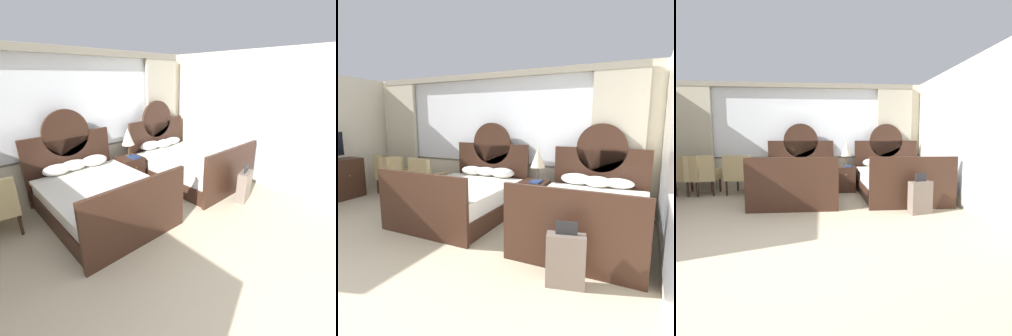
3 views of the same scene
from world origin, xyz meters
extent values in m
plane|color=#BCAD8E|center=(0.00, 0.00, 0.00)|extent=(24.00, 24.00, 0.00)
cube|color=beige|center=(0.00, 4.39, 1.35)|extent=(6.46, 0.07, 2.70)
cube|color=#646054|center=(0.00, 4.35, 1.72)|extent=(4.61, 0.02, 1.86)
cube|color=white|center=(0.00, 4.34, 1.72)|extent=(4.53, 0.02, 1.78)
cube|color=#C1B79E|center=(-2.53, 4.26, 1.30)|extent=(0.90, 0.08, 2.60)
cube|color=#C1B79E|center=(2.53, 4.26, 1.30)|extent=(0.90, 0.08, 2.60)
cube|color=gray|center=(0.00, 4.26, 2.62)|extent=(5.94, 0.10, 0.12)
cube|color=beige|center=(3.27, 1.88, 1.35)|extent=(0.07, 4.96, 2.70)
cube|color=#B2B7BC|center=(3.22, 2.18, 1.35)|extent=(0.01, 3.47, 2.27)
cube|color=#382116|center=(0.10, 3.08, 0.15)|extent=(1.55, 2.08, 0.30)
cube|color=white|center=(0.10, 3.08, 0.42)|extent=(1.49, 1.98, 0.24)
cube|color=silver|center=(0.10, 3.00, 0.57)|extent=(1.59, 1.88, 0.06)
cube|color=#382116|center=(0.10, 4.15, 0.62)|extent=(1.63, 0.06, 1.24)
cylinder|color=#382116|center=(0.10, 4.15, 1.24)|extent=(0.85, 0.06, 0.85)
cube|color=#382116|center=(0.10, 2.02, 0.49)|extent=(1.63, 0.06, 0.98)
ellipsoid|color=white|center=(-0.24, 3.92, 0.68)|extent=(0.49, 0.33, 0.18)
ellipsoid|color=white|center=(0.08, 3.94, 0.68)|extent=(0.50, 0.32, 0.18)
ellipsoid|color=white|center=(0.47, 3.91, 0.69)|extent=(0.51, 0.33, 0.19)
cube|color=#382116|center=(2.29, 3.08, 0.15)|extent=(1.55, 2.08, 0.30)
cube|color=white|center=(2.29, 3.08, 0.42)|extent=(1.49, 1.98, 0.24)
cube|color=silver|center=(2.29, 3.00, 0.57)|extent=(1.59, 1.88, 0.06)
cube|color=#382116|center=(2.29, 4.15, 0.62)|extent=(1.63, 0.06, 1.24)
cylinder|color=#382116|center=(2.29, 4.15, 1.24)|extent=(0.85, 0.06, 0.85)
cube|color=#382116|center=(2.29, 2.02, 0.49)|extent=(1.63, 0.06, 0.98)
ellipsoid|color=white|center=(1.91, 3.97, 0.69)|extent=(0.55, 0.27, 0.20)
ellipsoid|color=white|center=(2.28, 3.90, 0.69)|extent=(0.48, 0.26, 0.19)
ellipsoid|color=white|center=(2.61, 3.97, 0.68)|extent=(0.51, 0.26, 0.17)
cube|color=#382116|center=(1.20, 3.80, 0.31)|extent=(0.47, 0.47, 0.62)
sphere|color=tan|center=(1.20, 3.56, 0.44)|extent=(0.02, 0.02, 0.02)
cylinder|color=brown|center=(1.23, 3.86, 0.63)|extent=(0.14, 0.14, 0.02)
cylinder|color=brown|center=(1.23, 3.86, 0.75)|extent=(0.03, 0.03, 0.23)
cone|color=beige|center=(1.23, 3.86, 1.04)|extent=(0.27, 0.27, 0.35)
cube|color=navy|center=(1.25, 3.71, 0.63)|extent=(0.18, 0.26, 0.03)
cube|color=tan|center=(-1.24, 3.73, 0.39)|extent=(0.72, 0.72, 0.10)
cube|color=tan|center=(-1.28, 3.46, 0.68)|extent=(0.63, 0.18, 0.48)
cube|color=tan|center=(-0.96, 3.68, 0.52)|extent=(0.15, 0.57, 0.16)
cube|color=tan|center=(-1.52, 3.78, 0.52)|extent=(0.15, 0.57, 0.16)
cylinder|color=#382116|center=(-0.94, 3.95, 0.17)|extent=(0.04, 0.04, 0.34)
cylinder|color=#382116|center=(-1.46, 4.03, 0.17)|extent=(0.04, 0.04, 0.34)
cylinder|color=#382116|center=(-1.02, 3.42, 0.17)|extent=(0.04, 0.04, 0.34)
cylinder|color=#382116|center=(-1.54, 3.51, 0.17)|extent=(0.04, 0.04, 0.34)
cube|color=tan|center=(-2.11, 3.73, 0.39)|extent=(0.68, 0.68, 0.10)
cube|color=tan|center=(-2.09, 3.46, 0.68)|extent=(0.63, 0.13, 0.48)
cube|color=tan|center=(-1.83, 3.75, 0.52)|extent=(0.11, 0.57, 0.16)
cube|color=tan|center=(-2.40, 3.71, 0.52)|extent=(0.11, 0.57, 0.16)
cylinder|color=#382116|center=(-1.87, 4.01, 0.17)|extent=(0.04, 0.04, 0.34)
cylinder|color=#382116|center=(-2.40, 3.97, 0.17)|extent=(0.04, 0.04, 0.34)
cylinder|color=#382116|center=(-1.83, 3.49, 0.17)|extent=(0.04, 0.04, 0.34)
cylinder|color=#382116|center=(-2.36, 3.44, 0.17)|extent=(0.04, 0.04, 0.34)
cube|color=tan|center=(-2.34, 3.73, 0.39)|extent=(0.74, 0.74, 0.10)
cube|color=tan|center=(-2.40, 3.46, 0.68)|extent=(0.63, 0.21, 0.48)
cube|color=tan|center=(-2.06, 3.67, 0.52)|extent=(0.17, 0.57, 0.16)
cube|color=tan|center=(-2.62, 3.79, 0.52)|extent=(0.17, 0.57, 0.16)
cylinder|color=#382116|center=(-2.03, 3.94, 0.17)|extent=(0.04, 0.04, 0.34)
cylinder|color=#382116|center=(-2.55, 4.04, 0.17)|extent=(0.04, 0.04, 0.34)
cylinder|color=#382116|center=(-2.14, 3.42, 0.17)|extent=(0.04, 0.04, 0.34)
cylinder|color=#382116|center=(-2.66, 3.52, 0.17)|extent=(0.04, 0.04, 0.34)
cube|color=#75665B|center=(2.32, 1.73, 0.28)|extent=(0.43, 0.26, 0.57)
cube|color=#232326|center=(2.32, 1.73, 0.64)|extent=(0.22, 0.07, 0.14)
cylinder|color=black|center=(2.16, 1.70, 0.03)|extent=(0.05, 0.03, 0.05)
cylinder|color=black|center=(2.47, 1.77, 0.03)|extent=(0.05, 0.03, 0.05)
camera|label=1|loc=(-1.51, -0.23, 2.21)|focal=25.68mm
camera|label=2|loc=(2.98, -0.99, 1.72)|focal=30.28mm
camera|label=3|loc=(0.62, -2.65, 1.32)|focal=28.40mm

